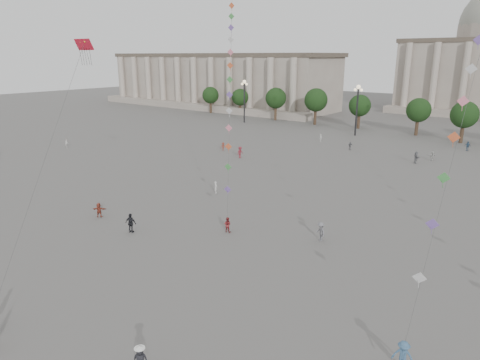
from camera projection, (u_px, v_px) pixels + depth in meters
The scene contains 22 objects.
ground at pixel (144, 300), 29.97m from camera, with size 360.00×360.00×0.00m, color #53504E.
hall_west at pixel (217, 81), 142.96m from camera, with size 84.00×26.22×17.20m.
tree_row at pixel (442, 112), 87.35m from camera, with size 137.12×5.12×8.00m.
lamp_post_far_west at pixel (244, 93), 107.44m from camera, with size 2.00×0.90×10.65m.
lamp_post_mid_west at pixel (358, 101), 89.65m from camera, with size 2.00×0.90×10.65m.
person_crowd_0 at pixel (468, 146), 76.78m from camera, with size 0.99×0.41×1.69m, color #31506F.
person_crowd_1 at pixel (67, 143), 79.60m from camera, with size 0.79×0.61×1.62m, color white.
person_crowd_2 at pixel (223, 146), 76.96m from camera, with size 0.96×0.55×1.48m, color maroon.
person_crowd_4 at pixel (432, 156), 69.56m from camera, with size 1.44×0.46×1.56m, color beige.
person_crowd_6 at pixel (321, 232), 39.33m from camera, with size 1.18×0.68×1.83m, color slate.
person_crowd_10 at pixel (321, 138), 84.88m from camera, with size 0.55×0.36×1.52m, color #BABBB6.
person_crowd_12 at pixel (416, 157), 67.83m from camera, with size 1.77×0.56×1.90m, color slate.
person_crowd_13 at pixel (216, 187), 53.11m from camera, with size 0.54×0.36×1.49m, color silver.
person_crowd_16 at pixel (350, 146), 77.50m from camera, with size 0.87×0.36×1.49m, color slate.
person_crowd_17 at pixel (240, 152), 71.33m from camera, with size 1.24×0.71×1.92m, color maroon.
tourist_2 at pixel (99, 210), 45.22m from camera, with size 1.45×0.46×1.56m, color brown.
tourist_4 at pixel (131, 223), 41.19m from camera, with size 1.13×0.47×1.93m, color black.
kite_flyer_0 at pixel (227, 225), 41.36m from camera, with size 0.74×0.57×1.52m, color maroon.
kite_flyer_1 at pixel (403, 356), 23.09m from camera, with size 1.16×0.66×1.79m, color #395D82.
hat_person at pixel (140, 359), 22.87m from camera, with size 0.95×0.91×1.69m.
dragon_kite at pixel (84, 54), 40.04m from camera, with size 7.72×8.55×26.36m.
kite_train_west at pixel (232, 1), 54.82m from camera, with size 24.16×30.59×55.80m.
Camera 1 is at (21.61, -16.60, 16.50)m, focal length 32.00 mm.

